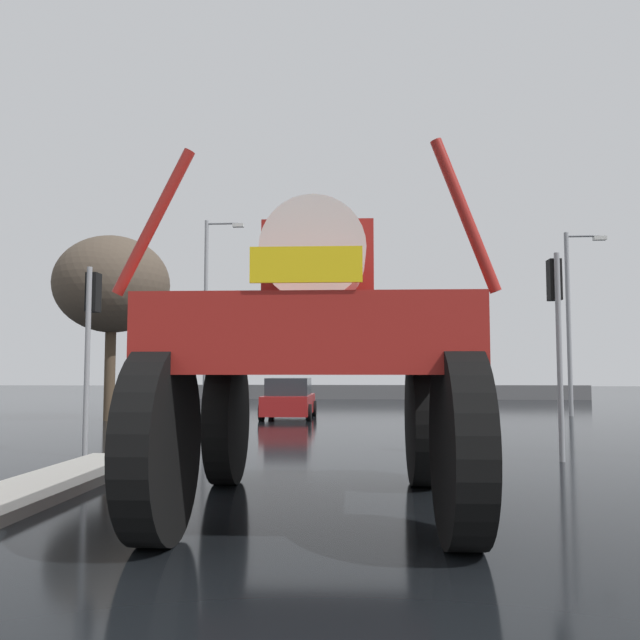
{
  "coord_description": "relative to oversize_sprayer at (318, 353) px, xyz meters",
  "views": [
    {
      "loc": [
        0.15,
        -2.46,
        1.78
      ],
      "look_at": [
        -0.6,
        7.89,
        2.58
      ],
      "focal_mm": 37.15,
      "sensor_mm": 36.0,
      "label": 1
    }
  ],
  "objects": [
    {
      "name": "ground_plane",
      "position": [
        0.5,
        11.8,
        -2.02
      ],
      "size": [
        120.0,
        120.0,
        0.0
      ],
      "primitive_type": "plane",
      "color": "black"
    },
    {
      "name": "median_island",
      "position": [
        -4.15,
        -0.02,
        -1.94
      ],
      "size": [
        1.32,
        8.64,
        0.15
      ],
      "primitive_type": "cube",
      "color": "#9E9B93",
      "rests_on": "ground"
    },
    {
      "name": "oversize_sprayer",
      "position": [
        0.0,
        0.0,
        0.0
      ],
      "size": [
        4.0,
        5.81,
        4.17
      ],
      "rotation": [
        0.0,
        0.0,
        1.59
      ],
      "color": "black",
      "rests_on": "ground"
    },
    {
      "name": "sedan_ahead",
      "position": [
        -2.33,
        16.33,
        -1.31
      ],
      "size": [
        1.92,
        4.12,
        1.52
      ],
      "rotation": [
        0.0,
        0.0,
        1.58
      ],
      "color": "maroon",
      "rests_on": "ground"
    },
    {
      "name": "traffic_signal_near_left",
      "position": [
        -5.2,
        4.95,
        0.88
      ],
      "size": [
        0.24,
        0.54,
        3.98
      ],
      "color": "gray",
      "rests_on": "ground"
    },
    {
      "name": "traffic_signal_near_right",
      "position": [
        4.46,
        4.95,
        1.01
      ],
      "size": [
        0.24,
        0.54,
        4.15
      ],
      "color": "gray",
      "rests_on": "ground"
    },
    {
      "name": "streetlight_far_left",
      "position": [
        -6.58,
        20.87,
        2.77
      ],
      "size": [
        1.8,
        0.24,
        8.7
      ],
      "color": "gray",
      "rests_on": "ground"
    },
    {
      "name": "streetlight_far_right",
      "position": [
        8.82,
        18.4,
        2.08
      ],
      "size": [
        1.66,
        0.24,
        7.38
      ],
      "color": "gray",
      "rests_on": "ground"
    },
    {
      "name": "bare_tree_left",
      "position": [
        -8.65,
        14.67,
        2.89
      ],
      "size": [
        4.15,
        4.15,
        6.71
      ],
      "color": "#473828",
      "rests_on": "ground"
    },
    {
      "name": "roadside_barrier",
      "position": [
        0.5,
        33.57,
        -1.57
      ],
      "size": [
        27.85,
        0.24,
        0.9
      ],
      "primitive_type": "cube",
      "color": "#59595B",
      "rests_on": "ground"
    }
  ]
}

